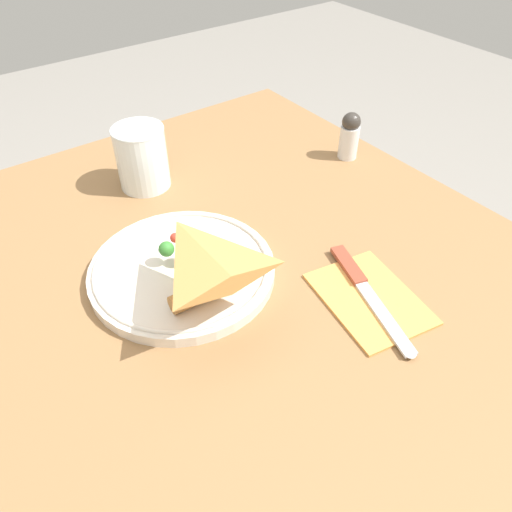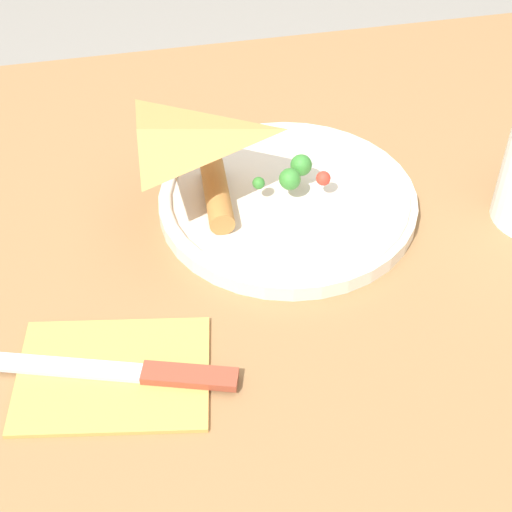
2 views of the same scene
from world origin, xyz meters
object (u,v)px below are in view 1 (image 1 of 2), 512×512
object	(u,v)px
napkin_folded	(369,299)
butter_knife	(366,290)
pepper_shaker	(350,135)
dining_table	(268,347)
plate_pizza	(183,268)
milk_glass	(142,159)

from	to	relation	value
napkin_folded	butter_knife	xyz separation A→B (m)	(-0.01, 0.00, 0.00)
pepper_shaker	dining_table	bearing A→B (deg)	-58.96
butter_knife	dining_table	bearing A→B (deg)	-104.84
dining_table	plate_pizza	bearing A→B (deg)	-146.78
napkin_folded	butter_knife	size ratio (longest dim) A/B	0.85
plate_pizza	napkin_folded	world-z (taller)	plate_pizza
pepper_shaker	plate_pizza	bearing A→B (deg)	-76.21
dining_table	plate_pizza	distance (m)	0.17
plate_pizza	pepper_shaker	bearing A→B (deg)	103.79
dining_table	pepper_shaker	xyz separation A→B (m)	(-0.20, 0.34, 0.14)
milk_glass	napkin_folded	xyz separation A→B (m)	(0.42, 0.11, -0.05)
dining_table	plate_pizza	xyz separation A→B (m)	(-0.10, -0.07, 0.11)
milk_glass	butter_knife	xyz separation A→B (m)	(0.41, 0.11, -0.04)
dining_table	pepper_shaker	bearing A→B (deg)	121.04
napkin_folded	pepper_shaker	xyz separation A→B (m)	(-0.28, 0.23, 0.04)
butter_knife	pepper_shaker	bearing A→B (deg)	157.54
dining_table	napkin_folded	bearing A→B (deg)	53.04
milk_glass	butter_knife	distance (m)	0.43
plate_pizza	butter_knife	world-z (taller)	plate_pizza
milk_glass	dining_table	bearing A→B (deg)	0.89
milk_glass	plate_pizza	bearing A→B (deg)	-14.91
napkin_folded	pepper_shaker	size ratio (longest dim) A/B	1.96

